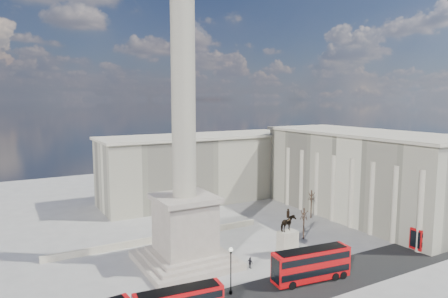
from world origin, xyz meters
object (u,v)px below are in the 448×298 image
victorian_lamp (231,267)px  nelsons_column (184,182)px  pedestrian_standing (320,261)px  red_bus_d (434,235)px  equestrian_statue (288,240)px  red_bus_c (312,264)px  pedestrian_walking (301,261)px  pedestrian_crossing (250,263)px

victorian_lamp → nelsons_column: bearing=95.1°
victorian_lamp → pedestrian_standing: size_ratio=3.53×
nelsons_column → red_bus_d: 44.54m
equestrian_statue → red_bus_c: bearing=-107.5°
nelsons_column → pedestrian_standing: 23.99m
red_bus_d → victorian_lamp: victorian_lamp is taller
red_bus_d → pedestrian_standing: (-23.29, 3.31, -1.17)m
nelsons_column → pedestrian_walking: size_ratio=28.08×
red_bus_c → victorian_lamp: 12.14m
pedestrian_standing → nelsons_column: bearing=-35.4°
nelsons_column → pedestrian_walking: 21.55m
red_bus_c → equestrian_statue: 9.38m
pedestrian_standing → victorian_lamp: bearing=0.8°
victorian_lamp → pedestrian_walking: size_ratio=3.58×
nelsons_column → red_bus_c: (12.95, -14.49, -10.46)m
red_bus_c → pedestrian_crossing: bearing=131.1°
victorian_lamp → pedestrian_standing: victorian_lamp is taller
red_bus_c → red_bus_d: size_ratio=1.20×
equestrian_statue → pedestrian_standing: bearing=-75.7°
equestrian_statue → pedestrian_standing: (1.52, -5.95, -1.84)m
red_bus_c → pedestrian_walking: size_ratio=6.65×
pedestrian_crossing → victorian_lamp: bearing=112.8°
nelsons_column → equestrian_statue: size_ratio=6.28×
nelsons_column → equestrian_statue: bearing=-19.4°
equestrian_statue → pedestrian_crossing: size_ratio=4.49×
victorian_lamp → pedestrian_crossing: 9.06m
pedestrian_standing → pedestrian_walking: bearing=-36.6°
pedestrian_crossing → nelsons_column: bearing=32.1°
red_bus_d → equestrian_statue: (-24.81, 9.26, 0.67)m
victorian_lamp → pedestrian_crossing: size_ratio=3.59×
pedestrian_standing → pedestrian_crossing: bearing=-28.3°
pedestrian_standing → pedestrian_crossing: size_ratio=1.02×
red_bus_c → equestrian_statue: equestrian_statue is taller
nelsons_column → equestrian_statue: (15.77, -5.55, -10.18)m
red_bus_d → nelsons_column: bearing=162.0°
red_bus_d → equestrian_statue: equestrian_statue is taller
nelsons_column → red_bus_c: 22.07m
nelsons_column → red_bus_c: bearing=-48.2°
red_bus_c → pedestrian_standing: red_bus_c is taller
equestrian_statue → pedestrian_crossing: equestrian_statue is taller
pedestrian_walking → pedestrian_crossing: pedestrian_walking is taller
nelsons_column → red_bus_d: (40.58, -14.81, -10.85)m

